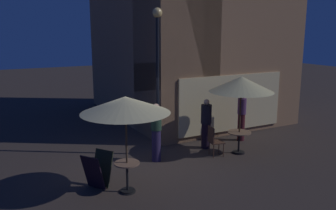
{
  "coord_description": "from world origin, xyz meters",
  "views": [
    {
      "loc": [
        -3.77,
        -8.91,
        3.95
      ],
      "look_at": [
        1.16,
        0.54,
        1.67
      ],
      "focal_mm": 38.06,
      "sensor_mm": 36.0,
      "label": 1
    }
  ],
  "objects": [
    {
      "name": "cafe_chair_0",
      "position": [
        2.47,
        -0.06,
        0.57
      ],
      "size": [
        0.49,
        0.49,
        0.96
      ],
      "rotation": [
        0.0,
        0.0,
        -0.18
      ],
      "color": "#4E3123",
      "rests_on": "ground"
    },
    {
      "name": "cafe_table_0",
      "position": [
        3.35,
        -0.22,
        0.53
      ],
      "size": [
        0.75,
        0.75,
        0.72
      ],
      "color": "black",
      "rests_on": "ground"
    },
    {
      "name": "patio_umbrella_0",
      "position": [
        3.35,
        -0.22,
        2.26
      ],
      "size": [
        2.03,
        2.03,
        2.51
      ],
      "color": "black",
      "rests_on": "ground"
    },
    {
      "name": "menu_sandwich_board",
      "position": [
        -1.45,
        -0.62,
        0.47
      ],
      "size": [
        0.84,
        0.82,
        0.9
      ],
      "rotation": [
        0.0,
        0.0,
        0.6
      ],
      "color": "#252B1C",
      "rests_on": "ground"
    },
    {
      "name": "patron_standing_0",
      "position": [
        0.68,
        0.39,
        0.91
      ],
      "size": [
        0.32,
        0.32,
        1.79
      ],
      "rotation": [
        0.0,
        0.0,
        4.61
      ],
      "color": "#2D244C",
      "rests_on": "ground"
    },
    {
      "name": "street_lamp_near_corner",
      "position": [
        0.97,
        0.87,
        3.02
      ],
      "size": [
        0.3,
        0.3,
        4.58
      ],
      "color": "black",
      "rests_on": "ground"
    },
    {
      "name": "cafe_table_1",
      "position": [
        -0.88,
        -1.2,
        0.52
      ],
      "size": [
        0.63,
        0.63,
        0.77
      ],
      "color": "black",
      "rests_on": "ground"
    },
    {
      "name": "patron_standing_2",
      "position": [
        4.29,
        0.85,
        0.88
      ],
      "size": [
        0.3,
        0.3,
        1.73
      ],
      "rotation": [
        0.0,
        0.0,
        0.46
      ],
      "color": "#4C1921",
      "rests_on": "ground"
    },
    {
      "name": "ground_plane",
      "position": [
        0.0,
        0.0,
        0.0
      ],
      "size": [
        60.0,
        60.0,
        0.0
      ],
      "primitive_type": "plane",
      "color": "#3A2F2A"
    },
    {
      "name": "patio_umbrella_1",
      "position": [
        -0.88,
        -1.2,
        2.2
      ],
      "size": [
        2.14,
        2.14,
        2.41
      ],
      "color": "black",
      "rests_on": "ground"
    },
    {
      "name": "cafe_building",
      "position": [
        3.54,
        4.38,
        3.99
      ],
      "size": [
        6.52,
        8.37,
        7.98
      ],
      "color": "#9C7150",
      "rests_on": "ground"
    },
    {
      "name": "patron_standing_1",
      "position": [
        2.69,
        0.71,
        0.85
      ],
      "size": [
        0.35,
        0.35,
        1.69
      ],
      "rotation": [
        0.0,
        0.0,
        5.07
      ],
      "color": "black",
      "rests_on": "ground"
    }
  ]
}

